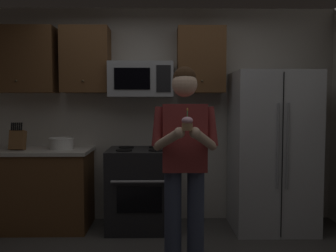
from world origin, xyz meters
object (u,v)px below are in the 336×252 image
Objects in this scene: oven_range at (141,189)px; refrigerator at (272,151)px; microwave at (141,80)px; knife_block at (18,140)px; cupcake at (187,123)px; bowl_large_white at (61,143)px; person at (185,155)px.

oven_range is 0.52× the size of refrigerator.
microwave is 1.72m from refrigerator.
cupcake reaches higher than knife_block.
bowl_large_white is (-0.92, 0.03, 0.53)m from oven_range.
person is 0.44m from cupcake.
bowl_large_white is (-2.42, 0.07, 0.09)m from refrigerator.
cupcake is at bearing -45.80° from bowl_large_white.
refrigerator reaches higher than oven_range.
refrigerator is (1.50, -0.04, 0.44)m from oven_range.
refrigerator reaches higher than cupcake.
refrigerator is at bearing 43.02° from person.
bowl_large_white is at bearing 178.31° from refrigerator.
oven_range is at bearing 107.75° from cupcake.
cupcake is (1.83, -1.33, 0.25)m from knife_block.
bowl_large_white reaches higher than oven_range.
microwave is at bearing 6.11° from knife_block.
cupcake reaches higher than oven_range.
cupcake is (0.44, -1.48, -0.43)m from microwave.
microwave is 2.62× the size of bowl_large_white.
person is at bearing -28.74° from knife_block.
microwave is at bearing 173.97° from refrigerator.
oven_range is 1.26× the size of microwave.
knife_block is (-1.39, -0.15, -0.68)m from microwave.
knife_block is (-1.39, -0.03, 0.58)m from oven_range.
refrigerator is 1.02× the size of person.
knife_block is at bearing 143.93° from cupcake.
microwave is 1.18m from bowl_large_white.
microwave is 4.26× the size of cupcake.
bowl_large_white is at bearing 178.00° from oven_range.
person reaches higher than oven_range.
refrigerator is (1.50, -0.16, -0.82)m from microwave.
refrigerator reaches higher than bowl_large_white.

